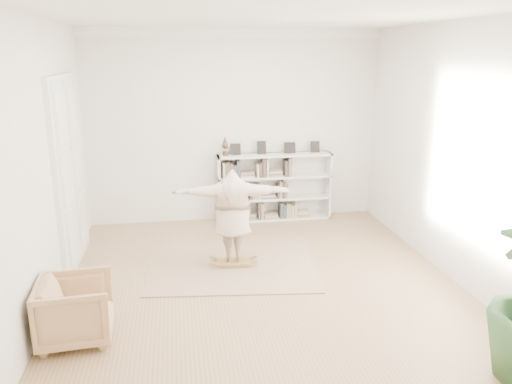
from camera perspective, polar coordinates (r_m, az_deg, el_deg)
floor at (r=7.17m, az=0.58°, el=-10.47°), size 6.00×6.00×0.00m
room_shell at (r=9.36m, az=-2.58°, el=17.76°), size 6.00×6.00×6.00m
doors at (r=8.01m, az=-20.52°, el=1.95°), size 0.09×1.78×2.92m
bookshelf at (r=9.68m, az=2.09°, el=0.51°), size 2.20×0.35×1.64m
armchair at (r=6.11m, az=-19.92°, el=-12.53°), size 0.86×0.84×0.73m
rug at (r=7.75m, az=-2.63°, el=-8.34°), size 2.71×2.26×0.02m
rocker_board at (r=7.73m, az=-2.63°, el=-7.95°), size 0.53×0.36×0.11m
person at (r=7.45m, az=-2.70°, el=-2.46°), size 1.81×0.67×1.43m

